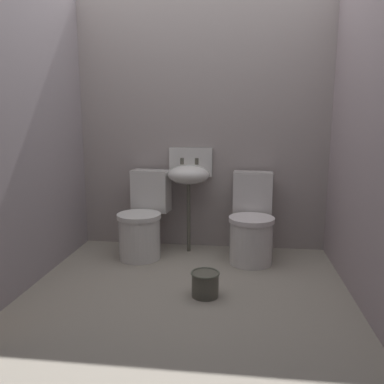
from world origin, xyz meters
TOP-DOWN VIEW (x-y plane):
  - ground_plane at (0.00, 0.00)m, footprint 2.81×2.50m
  - wall_back at (0.00, 1.10)m, footprint 2.81×0.10m
  - wall_left at (-1.25, 0.10)m, footprint 0.10×2.30m
  - wall_right at (1.25, 0.10)m, footprint 0.10×2.30m
  - toilet_left at (-0.51, 0.70)m, footprint 0.47×0.64m
  - toilet_right at (0.49, 0.70)m, footprint 0.42×0.61m
  - sink at (-0.11, 0.89)m, footprint 0.42×0.35m
  - bucket at (0.14, -0.10)m, footprint 0.21×0.21m

SIDE VIEW (x-z plane):
  - ground_plane at x=0.00m, z-range -0.08..0.00m
  - bucket at x=0.14m, z-range 0.00..0.19m
  - toilet_left at x=-0.51m, z-range -0.07..0.71m
  - toilet_right at x=0.49m, z-range -0.07..0.71m
  - sink at x=-0.11m, z-range 0.26..1.25m
  - wall_back at x=0.00m, z-range 0.00..2.40m
  - wall_left at x=-1.25m, z-range 0.00..2.40m
  - wall_right at x=1.25m, z-range 0.00..2.40m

